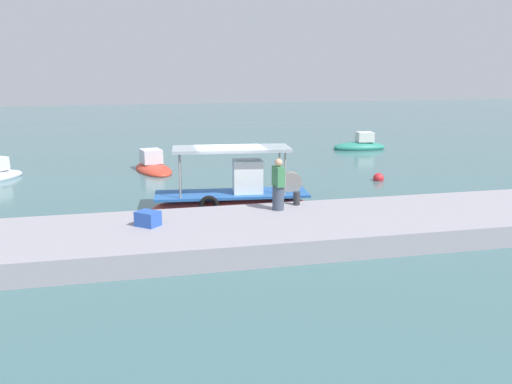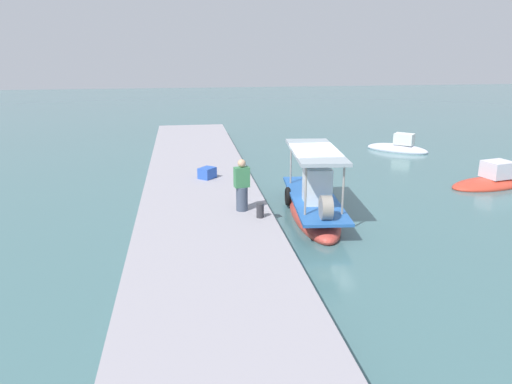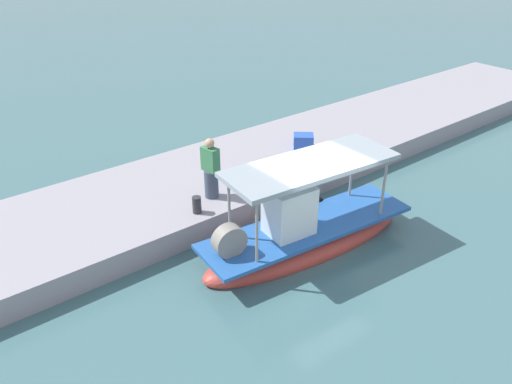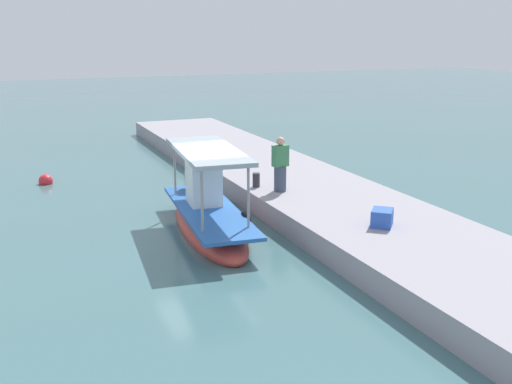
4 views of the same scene
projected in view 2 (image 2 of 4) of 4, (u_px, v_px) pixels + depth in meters
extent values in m
plane|color=#41686C|center=(318.00, 214.00, 18.11)|extent=(120.00, 120.00, 0.00)
cube|color=#959199|center=(203.00, 211.00, 17.40)|extent=(36.00, 4.43, 0.68)
ellipsoid|color=#C04137|center=(313.00, 212.00, 17.99)|extent=(6.22, 2.20, 0.94)
cube|color=#275DA9|center=(314.00, 198.00, 17.84)|extent=(5.98, 2.18, 0.10)
cube|color=white|center=(317.00, 186.00, 17.08)|extent=(1.18, 0.99, 1.36)
cylinder|color=gray|center=(343.00, 192.00, 15.77)|extent=(0.07, 0.07, 1.74)
cylinder|color=gray|center=(306.00, 192.00, 15.71)|extent=(0.07, 0.07, 1.74)
cylinder|color=gray|center=(321.00, 164.00, 19.50)|extent=(0.07, 0.07, 1.74)
cylinder|color=gray|center=(291.00, 164.00, 19.44)|extent=(0.07, 0.07, 1.74)
cube|color=#95A2AB|center=(315.00, 151.00, 17.34)|extent=(4.54, 2.05, 0.12)
torus|color=black|center=(288.00, 196.00, 18.73)|extent=(0.75, 0.25, 0.74)
cylinder|color=gray|center=(326.00, 208.00, 15.51)|extent=(0.83, 0.43, 0.80)
cylinder|color=#3E495C|center=(242.00, 199.00, 16.28)|extent=(0.45, 0.45, 0.82)
cube|color=#3B7E4E|center=(242.00, 177.00, 16.07)|extent=(0.35, 0.54, 0.67)
sphere|color=tan|center=(242.00, 163.00, 15.93)|extent=(0.27, 0.27, 0.27)
cylinder|color=#2D2D33|center=(260.00, 210.00, 15.64)|extent=(0.24, 0.24, 0.47)
cube|color=blue|center=(207.00, 173.00, 20.33)|extent=(0.84, 0.83, 0.45)
ellipsoid|color=silver|center=(397.00, 149.00, 29.08)|extent=(3.31, 3.57, 0.68)
cube|color=silver|center=(404.00, 139.00, 28.71)|extent=(1.28, 1.31, 0.65)
ellipsoid|color=red|center=(489.00, 185.00, 21.77)|extent=(2.49, 4.19, 0.61)
cube|color=silver|center=(498.00, 169.00, 21.71)|extent=(1.23, 1.37, 0.74)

